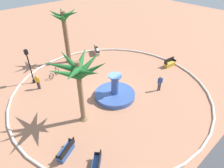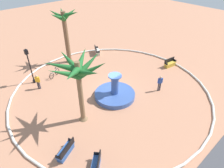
{
  "view_description": "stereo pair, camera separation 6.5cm",
  "coord_description": "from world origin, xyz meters",
  "px_view_note": "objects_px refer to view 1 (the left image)",
  "views": [
    {
      "loc": [
        10.36,
        11.69,
        11.7
      ],
      "look_at": [
        0.11,
        0.29,
        1.0
      ],
      "focal_mm": 31.16,
      "sensor_mm": 36.0,
      "label": 1
    },
    {
      "loc": [
        10.31,
        11.73,
        11.7
      ],
      "look_at": [
        0.11,
        0.29,
        1.0
      ],
      "focal_mm": 31.16,
      "sensor_mm": 36.0,
      "label": 2
    }
  ],
  "objects_px": {
    "bench_east": "(97,51)",
    "person_cyclist_photo": "(160,83)",
    "bench_southeast": "(96,166)",
    "lamppost": "(29,64)",
    "palm_tree_near_fountain": "(78,73)",
    "palm_tree_by_curb": "(65,27)",
    "bicycle_red_frame": "(54,74)",
    "bench_west": "(66,151)",
    "person_cyclist_helmet": "(38,81)",
    "fountain": "(115,94)",
    "bench_north": "(170,64)"
  },
  "relations": [
    {
      "from": "bench_west",
      "to": "bicycle_red_frame",
      "type": "relative_size",
      "value": 1.05
    },
    {
      "from": "palm_tree_near_fountain",
      "to": "lamppost",
      "type": "height_order",
      "value": "palm_tree_near_fountain"
    },
    {
      "from": "fountain",
      "to": "bench_north",
      "type": "xyz_separation_m",
      "value": [
        -8.91,
        0.07,
        0.01
      ]
    },
    {
      "from": "palm_tree_near_fountain",
      "to": "bench_west",
      "type": "height_order",
      "value": "palm_tree_near_fountain"
    },
    {
      "from": "bench_north",
      "to": "bicycle_red_frame",
      "type": "xyz_separation_m",
      "value": [
        11.47,
        -7.17,
        0.04
      ]
    },
    {
      "from": "lamppost",
      "to": "bicycle_red_frame",
      "type": "height_order",
      "value": "lamppost"
    },
    {
      "from": "palm_tree_near_fountain",
      "to": "person_cyclist_photo",
      "type": "bearing_deg",
      "value": 167.64
    },
    {
      "from": "bench_east",
      "to": "bicycle_red_frame",
      "type": "bearing_deg",
      "value": 10.97
    },
    {
      "from": "bench_east",
      "to": "bench_north",
      "type": "distance_m",
      "value": 9.61
    },
    {
      "from": "bench_east",
      "to": "bicycle_red_frame",
      "type": "relative_size",
      "value": 1.04
    },
    {
      "from": "bench_east",
      "to": "person_cyclist_photo",
      "type": "height_order",
      "value": "person_cyclist_photo"
    },
    {
      "from": "person_cyclist_helmet",
      "to": "palm_tree_by_curb",
      "type": "bearing_deg",
      "value": -151.44
    },
    {
      "from": "lamppost",
      "to": "person_cyclist_photo",
      "type": "bearing_deg",
      "value": 132.03
    },
    {
      "from": "fountain",
      "to": "bench_southeast",
      "type": "height_order",
      "value": "fountain"
    },
    {
      "from": "palm_tree_by_curb",
      "to": "bench_east",
      "type": "height_order",
      "value": "palm_tree_by_curb"
    },
    {
      "from": "bench_east",
      "to": "bench_southeast",
      "type": "xyz_separation_m",
      "value": [
        10.47,
        13.22,
        0.0
      ]
    },
    {
      "from": "fountain",
      "to": "person_cyclist_photo",
      "type": "xyz_separation_m",
      "value": [
        -3.97,
        2.2,
        0.61
      ]
    },
    {
      "from": "bench_west",
      "to": "person_cyclist_photo",
      "type": "height_order",
      "value": "person_cyclist_photo"
    },
    {
      "from": "person_cyclist_helmet",
      "to": "person_cyclist_photo",
      "type": "bearing_deg",
      "value": 136.74
    },
    {
      "from": "lamppost",
      "to": "person_cyclist_photo",
      "type": "xyz_separation_m",
      "value": [
        -8.73,
        9.68,
        -1.35
      ]
    },
    {
      "from": "bench_east",
      "to": "bench_west",
      "type": "bearing_deg",
      "value": 44.09
    },
    {
      "from": "palm_tree_near_fountain",
      "to": "palm_tree_by_curb",
      "type": "xyz_separation_m",
      "value": [
        -4.5,
        -9.44,
        -0.06
      ]
    },
    {
      "from": "palm_tree_near_fountain",
      "to": "lamppost",
      "type": "xyz_separation_m",
      "value": [
        0.78,
        -7.94,
        -2.22
      ]
    },
    {
      "from": "bench_east",
      "to": "lamppost",
      "type": "bearing_deg",
      "value": 6.07
    },
    {
      "from": "bicycle_red_frame",
      "to": "person_cyclist_helmet",
      "type": "height_order",
      "value": "person_cyclist_helmet"
    },
    {
      "from": "palm_tree_by_curb",
      "to": "bench_north",
      "type": "bearing_deg",
      "value": 132.82
    },
    {
      "from": "palm_tree_by_curb",
      "to": "bench_southeast",
      "type": "distance_m",
      "value": 15.74
    },
    {
      "from": "bench_southeast",
      "to": "lamppost",
      "type": "distance_m",
      "value": 12.45
    },
    {
      "from": "bench_west",
      "to": "person_cyclist_helmet",
      "type": "xyz_separation_m",
      "value": [
        -1.98,
        -8.56,
        0.56
      ]
    },
    {
      "from": "bench_west",
      "to": "person_cyclist_helmet",
      "type": "height_order",
      "value": "person_cyclist_helmet"
    },
    {
      "from": "bicycle_red_frame",
      "to": "bench_southeast",
      "type": "bearing_deg",
      "value": 73.93
    },
    {
      "from": "bench_southeast",
      "to": "person_cyclist_helmet",
      "type": "height_order",
      "value": "person_cyclist_helmet"
    },
    {
      "from": "palm_tree_near_fountain",
      "to": "bench_southeast",
      "type": "relative_size",
      "value": 3.73
    },
    {
      "from": "palm_tree_by_curb",
      "to": "bicycle_red_frame",
      "type": "xyz_separation_m",
      "value": [
        3.07,
        1.89,
        -4.08
      ]
    },
    {
      "from": "bench_north",
      "to": "palm_tree_by_curb",
      "type": "bearing_deg",
      "value": -47.18
    },
    {
      "from": "person_cyclist_photo",
      "to": "bench_east",
      "type": "bearing_deg",
      "value": -92.86
    },
    {
      "from": "person_cyclist_photo",
      "to": "palm_tree_by_curb",
      "type": "bearing_deg",
      "value": -72.85
    },
    {
      "from": "person_cyclist_helmet",
      "to": "bench_southeast",
      "type": "bearing_deg",
      "value": 83.96
    },
    {
      "from": "palm_tree_near_fountain",
      "to": "person_cyclist_photo",
      "type": "height_order",
      "value": "palm_tree_near_fountain"
    },
    {
      "from": "bench_east",
      "to": "bench_southeast",
      "type": "relative_size",
      "value": 1.08
    },
    {
      "from": "palm_tree_by_curb",
      "to": "person_cyclist_photo",
      "type": "relative_size",
      "value": 3.81
    },
    {
      "from": "bicycle_red_frame",
      "to": "person_cyclist_helmet",
      "type": "distance_m",
      "value": 2.54
    },
    {
      "from": "person_cyclist_helmet",
      "to": "bench_west",
      "type": "bearing_deg",
      "value": 76.98
    },
    {
      "from": "lamppost",
      "to": "person_cyclist_photo",
      "type": "distance_m",
      "value": 13.11
    },
    {
      "from": "lamppost",
      "to": "bicycle_red_frame",
      "type": "distance_m",
      "value": 2.94
    },
    {
      "from": "person_cyclist_helmet",
      "to": "person_cyclist_photo",
      "type": "relative_size",
      "value": 0.96
    },
    {
      "from": "bench_north",
      "to": "person_cyclist_helmet",
      "type": "relative_size",
      "value": 1.02
    },
    {
      "from": "palm_tree_near_fountain",
      "to": "palm_tree_by_curb",
      "type": "height_order",
      "value": "palm_tree_by_curb"
    },
    {
      "from": "person_cyclist_photo",
      "to": "person_cyclist_helmet",
      "type": "bearing_deg",
      "value": -43.26
    },
    {
      "from": "fountain",
      "to": "lamppost",
      "type": "height_order",
      "value": "lamppost"
    }
  ]
}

